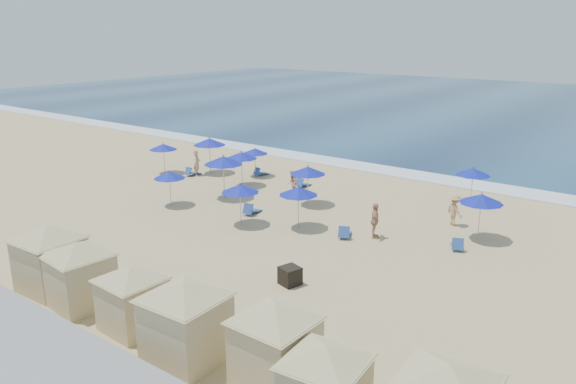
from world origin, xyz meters
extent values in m
plane|color=tan|center=(0.00, 0.00, 0.00)|extent=(160.00, 160.00, 0.00)
cube|color=#0E2A4F|center=(0.00, 55.00, 0.03)|extent=(160.00, 80.00, 0.06)
cube|color=white|center=(0.00, 15.50, 0.04)|extent=(160.00, 2.50, 0.08)
cube|color=gray|center=(0.00, -13.00, 0.55)|extent=(160.00, 2.20, 1.10)
cube|color=black|center=(4.57, -3.74, 0.37)|extent=(0.93, 0.93, 0.75)
cube|color=beige|center=(-2.70, -9.74, 1.06)|extent=(2.22, 2.22, 2.13)
cube|color=tan|center=(-2.70, -9.74, 2.13)|extent=(2.33, 2.33, 0.09)
pyramid|color=tan|center=(-2.70, -9.74, 2.66)|extent=(4.66, 4.66, 0.53)
cube|color=beige|center=(-0.58, -9.83, 1.01)|extent=(2.21, 2.21, 2.01)
cube|color=tan|center=(-0.58, -9.83, 2.01)|extent=(2.32, 2.32, 0.08)
pyramid|color=tan|center=(-0.58, -9.83, 2.52)|extent=(4.39, 4.39, 0.50)
cube|color=beige|center=(2.36, -9.75, 0.92)|extent=(1.94, 1.94, 1.85)
cube|color=tan|center=(2.36, -9.75, 1.85)|extent=(2.03, 2.03, 0.07)
pyramid|color=tan|center=(2.36, -9.75, 2.31)|extent=(4.04, 4.04, 0.46)
cube|color=beige|center=(5.22, -9.96, 1.07)|extent=(2.23, 2.23, 2.14)
cube|color=tan|center=(5.22, -9.96, 2.14)|extent=(2.34, 2.34, 0.09)
pyramid|color=tan|center=(5.22, -9.96, 2.67)|extent=(4.69, 4.69, 0.53)
cube|color=beige|center=(8.15, -9.22, 1.01)|extent=(2.05, 2.05, 2.02)
cube|color=tan|center=(8.15, -9.22, 2.02)|extent=(2.15, 2.15, 0.08)
pyramid|color=tan|center=(8.15, -9.22, 2.52)|extent=(4.42, 4.42, 0.50)
cube|color=tan|center=(10.32, -9.92, 1.89)|extent=(2.16, 2.16, 0.08)
pyramid|color=tan|center=(10.32, -9.92, 2.36)|extent=(4.12, 4.12, 0.47)
cube|color=tan|center=(13.25, -9.25, 2.10)|extent=(2.37, 2.37, 0.08)
pyramid|color=tan|center=(13.25, -9.25, 2.62)|extent=(4.59, 4.59, 0.52)
cylinder|color=#A5A8AD|center=(-10.92, 7.42, 1.04)|extent=(0.05, 0.05, 2.09)
cone|color=#0E1BA0|center=(-10.92, 7.42, 2.28)|extent=(2.31, 2.31, 0.49)
sphere|color=#0E1BA0|center=(-10.92, 7.42, 2.58)|extent=(0.09, 0.09, 0.09)
cylinder|color=#A5A8AD|center=(-13.47, 5.37, 0.89)|extent=(0.05, 0.05, 1.77)
cone|color=#0E1BA0|center=(-13.47, 5.37, 1.93)|extent=(1.96, 1.96, 0.42)
sphere|color=#0E1BA0|center=(-13.47, 5.37, 2.19)|extent=(0.07, 0.07, 0.07)
cylinder|color=#A5A8AD|center=(-6.88, 6.26, 0.94)|extent=(0.05, 0.05, 1.87)
cone|color=#0E1BA0|center=(-6.88, 6.26, 2.05)|extent=(2.07, 2.07, 0.44)
sphere|color=#0E1BA0|center=(-6.88, 6.26, 2.32)|extent=(0.08, 0.08, 0.08)
cylinder|color=#A5A8AD|center=(-7.36, 0.53, 0.84)|extent=(0.04, 0.04, 1.67)
cone|color=#0E1BA0|center=(-7.36, 0.53, 1.83)|extent=(1.85, 1.85, 0.40)
sphere|color=#0E1BA0|center=(-7.36, 0.53, 2.07)|extent=(0.07, 0.07, 0.07)
cylinder|color=#A5A8AD|center=(-7.78, 8.68, 0.82)|extent=(0.04, 0.04, 1.64)
cone|color=#0E1BA0|center=(-7.78, 8.68, 1.80)|extent=(1.82, 1.82, 0.39)
sphere|color=#0E1BA0|center=(-7.78, 8.68, 2.03)|extent=(0.07, 0.07, 0.07)
cylinder|color=#A5A8AD|center=(-5.93, 3.57, 1.07)|extent=(0.06, 0.06, 2.14)
cone|color=#0E1BA0|center=(-5.93, 3.57, 2.34)|extent=(2.37, 2.37, 0.51)
sphere|color=#0E1BA0|center=(-5.93, 3.57, 2.65)|extent=(0.09, 0.09, 0.09)
cylinder|color=#A5A8AD|center=(-1.85, 0.50, 0.91)|extent=(0.05, 0.05, 1.82)
cone|color=#0E1BA0|center=(-1.85, 0.50, 1.98)|extent=(2.01, 2.01, 0.43)
sphere|color=#0E1BA0|center=(-1.85, 0.50, 2.25)|extent=(0.08, 0.08, 0.08)
cylinder|color=#A5A8AD|center=(-1.05, 5.48, 0.95)|extent=(0.05, 0.05, 1.90)
cone|color=#0E1BA0|center=(-1.05, 5.48, 2.07)|extent=(2.10, 2.10, 0.45)
sphere|color=#0E1BA0|center=(-1.05, 5.48, 2.35)|extent=(0.08, 0.08, 0.08)
cylinder|color=#A5A8AD|center=(0.87, 1.91, 0.91)|extent=(0.05, 0.05, 1.82)
cone|color=#0E1BA0|center=(0.87, 1.91, 1.99)|extent=(2.01, 2.01, 0.43)
sphere|color=#0E1BA0|center=(0.87, 1.91, 2.25)|extent=(0.08, 0.08, 0.08)
cylinder|color=#A5A8AD|center=(6.59, 11.34, 0.90)|extent=(0.05, 0.05, 1.80)
cone|color=#0E1BA0|center=(6.59, 11.34, 1.97)|extent=(1.99, 1.99, 0.43)
sphere|color=#0E1BA0|center=(6.59, 11.34, 2.23)|extent=(0.08, 0.08, 0.08)
cylinder|color=#A5A8AD|center=(8.90, 5.91, 0.95)|extent=(0.05, 0.05, 1.90)
cone|color=#0E1BA0|center=(8.90, 5.91, 2.08)|extent=(2.11, 2.11, 0.45)
sphere|color=#0E1BA0|center=(8.90, 5.91, 2.36)|extent=(0.08, 0.08, 0.08)
cube|color=#294A97|center=(-11.43, 6.24, 0.15)|extent=(0.60, 1.16, 0.31)
cube|color=#294A97|center=(-11.46, 5.76, 0.38)|extent=(0.55, 0.34, 0.55)
cube|color=#294A97|center=(-7.59, 9.15, 0.14)|extent=(0.69, 1.15, 0.30)
cube|color=#294A97|center=(-7.67, 8.71, 0.36)|extent=(0.55, 0.38, 0.52)
cube|color=#294A97|center=(-3.49, 8.53, 0.15)|extent=(0.58, 1.15, 0.31)
cube|color=#294A97|center=(-3.51, 8.06, 0.38)|extent=(0.54, 0.33, 0.55)
cube|color=#294A97|center=(-2.54, 2.27, 0.16)|extent=(0.75, 1.28, 0.33)
cube|color=#294A97|center=(-2.46, 1.77, 0.41)|extent=(0.61, 0.42, 0.59)
cube|color=#294A97|center=(3.48, 2.31, 0.16)|extent=(0.97, 1.28, 0.32)
cube|color=#294A97|center=(3.67, 1.87, 0.39)|extent=(0.63, 0.51, 0.56)
cube|color=#294A97|center=(8.52, 4.14, 0.15)|extent=(0.93, 1.24, 0.31)
cube|color=#294A97|center=(8.71, 3.71, 0.38)|extent=(0.61, 0.49, 0.54)
imported|color=tan|center=(-11.17, 6.35, 0.91)|extent=(0.75, 0.79, 1.82)
imported|color=tan|center=(-2.86, 6.39, 0.79)|extent=(0.92, 0.97, 1.57)
imported|color=tan|center=(4.74, 3.00, 0.89)|extent=(0.85, 1.13, 1.78)
imported|color=tan|center=(7.20, 7.13, 0.84)|extent=(1.25, 1.11, 1.68)
camera|label=1|loc=(17.03, -20.38, 9.99)|focal=35.00mm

